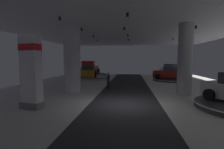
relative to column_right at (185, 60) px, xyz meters
name	(u,v)px	position (x,y,z in m)	size (l,w,h in m)	color
ground	(125,104)	(-4.50, -3.25, -2.77)	(24.00, 44.00, 0.06)	silver
ceiling_with_spotlights	(125,12)	(-4.50, -3.25, 2.80)	(24.00, 44.00, 0.39)	silver
column_right	(185,60)	(0.00, 0.00, 0.00)	(1.10, 1.10, 5.50)	#ADADB2
column_left	(72,60)	(-9.15, 0.53, 0.00)	(1.40, 1.40, 5.50)	silver
brand_sign_pylon	(31,71)	(-9.71, -4.66, -0.63)	(1.38, 0.91, 4.11)	slate
display_platform_far_right	(170,80)	(1.03, 9.24, -2.61)	(4.52, 4.52, 0.24)	#333338
display_car_far_right	(170,73)	(1.06, 9.23, -1.74)	(4.56, 3.24, 1.71)	maroon
display_platform_far_left	(89,78)	(-10.12, 9.87, -2.56)	(5.53, 5.53, 0.34)	#B7B7BC
display_car_far_left	(89,71)	(-10.12, 9.84, -1.65)	(2.86, 4.47, 1.71)	#B77519
display_platform_deep_left	(91,74)	(-11.29, 15.84, -2.60)	(5.68, 5.68, 0.27)	#333338
pickup_truck_deep_left	(90,69)	(-11.27, 15.52, -1.55)	(2.80, 5.37, 2.30)	red
display_platform_deep_right	(171,75)	(2.92, 16.64, -2.57)	(4.73, 4.73, 0.33)	#333338
display_car_deep_right	(171,69)	(2.90, 16.66, -1.65)	(3.72, 4.53, 1.71)	silver
visitor_walking_near	(108,80)	(-6.19, 1.77, -1.84)	(0.32, 0.32, 1.59)	black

